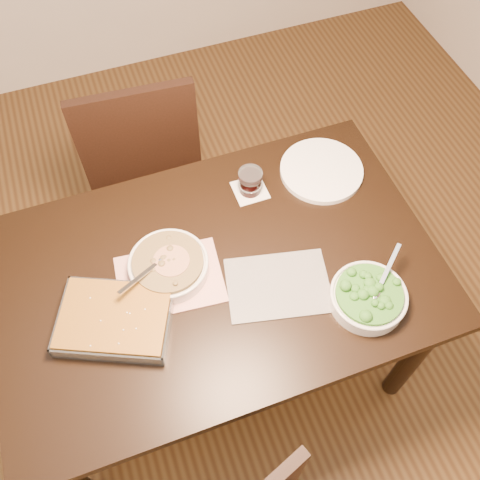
# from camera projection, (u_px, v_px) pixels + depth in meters

# --- Properties ---
(ground) EXTENTS (4.00, 4.00, 0.00)m
(ground) POSITION_uv_depth(u_px,v_px,m) (222.00, 355.00, 2.32)
(ground) COLOR #422812
(ground) RESTS_ON ground
(table) EXTENTS (1.40, 0.90, 0.75)m
(table) POSITION_uv_depth(u_px,v_px,m) (217.00, 285.00, 1.76)
(table) COLOR black
(table) RESTS_ON ground
(magazine_a) EXTENTS (0.35, 0.27, 0.01)m
(magazine_a) POSITION_uv_depth(u_px,v_px,m) (170.00, 279.00, 1.66)
(magazine_a) COLOR #A7302F
(magazine_a) RESTS_ON table
(magazine_b) EXTENTS (0.36, 0.29, 0.01)m
(magazine_b) POSITION_uv_depth(u_px,v_px,m) (278.00, 285.00, 1.65)
(magazine_b) COLOR #292931
(magazine_b) RESTS_ON table
(coaster) EXTENTS (0.11, 0.11, 0.00)m
(coaster) POSITION_uv_depth(u_px,v_px,m) (250.00, 190.00, 1.86)
(coaster) COLOR white
(coaster) RESTS_ON table
(stew_bowl) EXTENTS (0.26, 0.25, 0.09)m
(stew_bowl) POSITION_uv_depth(u_px,v_px,m) (169.00, 265.00, 1.66)
(stew_bowl) COLOR silver
(stew_bowl) RESTS_ON table
(broccoli_bowl) EXTENTS (0.23, 0.23, 0.09)m
(broccoli_bowl) POSITION_uv_depth(u_px,v_px,m) (368.00, 297.00, 1.60)
(broccoli_bowl) COLOR silver
(broccoli_bowl) RESTS_ON table
(baking_dish) EXTENTS (0.40, 0.35, 0.06)m
(baking_dish) POSITION_uv_depth(u_px,v_px,m) (115.00, 319.00, 1.56)
(baking_dish) COLOR silver
(baking_dish) RESTS_ON table
(wine_tumbler) EXTENTS (0.08, 0.08, 0.09)m
(wine_tumbler) POSITION_uv_depth(u_px,v_px,m) (250.00, 181.00, 1.81)
(wine_tumbler) COLOR black
(wine_tumbler) RESTS_ON coaster
(dinner_plate) EXTENTS (0.29, 0.29, 0.02)m
(dinner_plate) POSITION_uv_depth(u_px,v_px,m) (321.00, 170.00, 1.89)
(dinner_plate) COLOR white
(dinner_plate) RESTS_ON table
(chair_far) EXTENTS (0.49, 0.49, 0.97)m
(chair_far) POSITION_uv_depth(u_px,v_px,m) (141.00, 152.00, 2.23)
(chair_far) COLOR black
(chair_far) RESTS_ON ground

